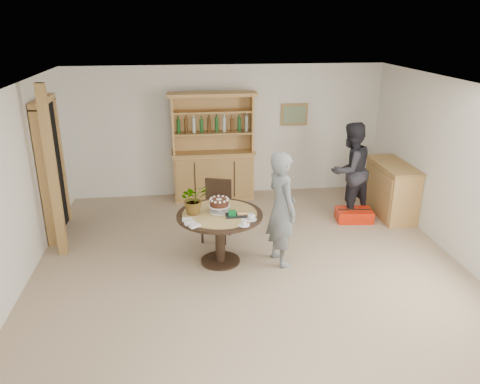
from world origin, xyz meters
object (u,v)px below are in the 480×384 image
hutch (213,164)px  adult_person (350,170)px  dining_chair (217,206)px  red_suitcase (354,215)px  sideboard (391,189)px  teen_boy (281,209)px  dining_table (220,223)px

hutch → adult_person: (2.27, -1.19, 0.15)m
adult_person → dining_chair: bearing=-12.1°
hutch → red_suitcase: hutch is taller
sideboard → adult_person: size_ratio=0.75×
dining_chair → adult_person: adult_person is taller
hutch → dining_chair: 1.78m
red_suitcase → teen_boy: bearing=-134.7°
sideboard → dining_table: 3.42m
teen_boy → red_suitcase: bearing=-66.4°
dining_table → red_suitcase: dining_table is taller
hutch → teen_boy: bearing=-74.5°
dining_table → teen_boy: (0.85, -0.10, 0.22)m
dining_chair → adult_person: bearing=32.1°
sideboard → teen_boy: teen_boy is taller
hutch → sideboard: size_ratio=1.62×
dining_table → dining_chair: dining_chair is taller
dining_table → hutch: bearing=87.8°
dining_table → dining_chair: (0.02, 0.83, -0.07)m
hutch → adult_person: hutch is taller
hutch → red_suitcase: (2.32, -1.43, -0.59)m
teen_boy → dining_table: bearing=67.8°
hutch → adult_person: size_ratio=1.22×
dining_chair → teen_boy: teen_boy is taller
hutch → dining_chair: size_ratio=2.16×
dining_chair → adult_person: size_ratio=0.56×
adult_person → red_suitcase: (0.05, -0.24, -0.74)m
dining_table → red_suitcase: bearing=25.8°
dining_chair → sideboard: bearing=27.7°
hutch → sideboard: bearing=-22.2°
dining_chair → red_suitcase: bearing=26.3°
hutch → teen_boy: size_ratio=1.24×
red_suitcase → dining_chair: bearing=-165.5°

